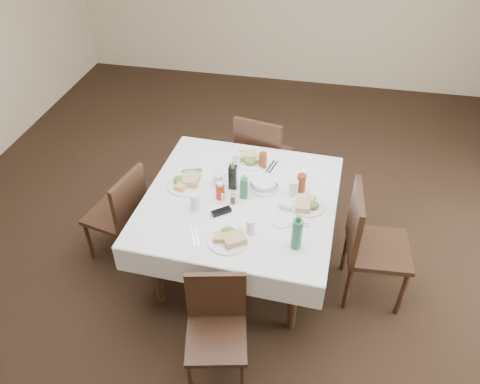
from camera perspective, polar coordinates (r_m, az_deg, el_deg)
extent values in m
plane|color=black|center=(4.30, -0.17, -6.68)|extent=(7.00, 7.00, 0.00)
cylinder|color=black|center=(3.69, -10.13, -9.35)|extent=(0.06, 0.06, 0.72)
cylinder|color=black|center=(4.40, -5.03, 0.68)|extent=(0.06, 0.06, 0.72)
cylinder|color=black|center=(3.49, 6.58, -12.57)|extent=(0.06, 0.06, 0.72)
cylinder|color=black|center=(4.24, 8.76, -1.47)|extent=(0.06, 0.06, 0.72)
cube|color=black|center=(3.65, 0.04, -1.00)|extent=(1.38, 1.38, 0.03)
cube|color=white|center=(3.63, 0.04, -0.74)|extent=(1.52, 1.52, 0.01)
cube|color=white|center=(4.27, 2.39, 4.24)|extent=(1.46, 0.07, 0.22)
cube|color=white|center=(3.21, -3.14, -10.41)|extent=(1.46, 0.07, 0.22)
cube|color=white|center=(3.65, 11.27, -3.82)|extent=(0.07, 1.46, 0.22)
cube|color=white|center=(3.90, -10.43, -0.32)|extent=(0.07, 1.46, 0.22)
cube|color=black|center=(4.60, 2.94, 4.42)|extent=(0.54, 0.54, 0.04)
cube|color=black|center=(4.30, 2.08, 5.69)|extent=(0.46, 0.13, 0.50)
cylinder|color=black|center=(4.84, 5.86, 2.84)|extent=(0.04, 0.04, 0.47)
cylinder|color=black|center=(4.54, 4.30, 0.13)|extent=(0.04, 0.04, 0.47)
cylinder|color=black|center=(4.95, 1.52, 3.91)|extent=(0.04, 0.04, 0.47)
cylinder|color=black|center=(4.65, -0.27, 1.32)|extent=(0.04, 0.04, 0.47)
cube|color=black|center=(3.22, -2.89, -17.45)|extent=(0.47, 0.47, 0.04)
cube|color=black|center=(3.15, -2.94, -12.54)|extent=(0.39, 0.12, 0.43)
cylinder|color=black|center=(3.31, -6.04, -21.82)|extent=(0.03, 0.03, 0.41)
cylinder|color=black|center=(3.49, -5.65, -16.91)|extent=(0.03, 0.03, 0.41)
cylinder|color=black|center=(3.30, 0.35, -21.85)|extent=(0.03, 0.03, 0.41)
cylinder|color=black|center=(3.48, 0.24, -16.91)|extent=(0.03, 0.03, 0.41)
cube|color=black|center=(3.77, 16.48, -6.68)|extent=(0.50, 0.50, 0.04)
cube|color=black|center=(3.55, 13.83, -3.54)|extent=(0.07, 0.48, 0.52)
cylinder|color=black|center=(3.85, 19.15, -11.55)|extent=(0.04, 0.04, 0.48)
cylinder|color=black|center=(3.77, 12.99, -11.26)|extent=(0.04, 0.04, 0.48)
cylinder|color=black|center=(4.12, 18.43, -7.18)|extent=(0.04, 0.04, 0.48)
cylinder|color=black|center=(4.04, 12.74, -6.81)|extent=(0.04, 0.04, 0.48)
cube|color=black|center=(4.11, -15.02, -2.68)|extent=(0.50, 0.50, 0.04)
cube|color=black|center=(3.87, -13.30, -0.94)|extent=(0.13, 0.42, 0.46)
cylinder|color=black|center=(4.45, -15.10, -2.67)|extent=(0.03, 0.03, 0.43)
cylinder|color=black|center=(4.27, -11.17, -4.05)|extent=(0.03, 0.03, 0.43)
cylinder|color=black|center=(4.26, -17.94, -5.63)|extent=(0.03, 0.03, 0.43)
cylinder|color=black|center=(4.07, -13.94, -7.22)|extent=(0.03, 0.03, 0.43)
cylinder|color=white|center=(4.01, 1.42, 3.83)|extent=(0.29, 0.29, 0.01)
cube|color=tan|center=(4.02, 0.91, 4.45)|extent=(0.18, 0.15, 0.05)
cube|color=gold|center=(3.98, 2.17, 4.01)|extent=(0.10, 0.08, 0.04)
ellipsoid|color=#357124|center=(3.95, 1.26, 3.81)|extent=(0.11, 0.10, 0.05)
cylinder|color=white|center=(3.28, -1.47, -5.87)|extent=(0.29, 0.29, 0.02)
cube|color=tan|center=(3.24, -0.71, -5.74)|extent=(0.19, 0.18, 0.05)
cube|color=gold|center=(3.26, -2.44, -5.55)|extent=(0.11, 0.10, 0.04)
ellipsoid|color=#357124|center=(3.29, -1.48, -4.88)|extent=(0.11, 0.10, 0.05)
cylinder|color=white|center=(3.58, 8.14, -1.67)|extent=(0.27, 0.27, 0.01)
cube|color=tan|center=(3.54, 7.66, -1.60)|extent=(0.12, 0.15, 0.04)
cube|color=gold|center=(3.60, 8.45, -0.93)|extent=(0.09, 0.10, 0.03)
ellipsoid|color=#357124|center=(3.55, 8.84, -1.53)|extent=(0.10, 0.09, 0.04)
cylinder|color=white|center=(3.77, -6.60, 0.88)|extent=(0.30, 0.30, 0.02)
cube|color=tan|center=(3.76, -5.97, 1.55)|extent=(0.13, 0.16, 0.05)
cube|color=gold|center=(3.71, -7.11, 0.74)|extent=(0.11, 0.12, 0.04)
ellipsoid|color=#357124|center=(3.77, -7.28, 1.50)|extent=(0.11, 0.10, 0.05)
cylinder|color=white|center=(3.93, -1.92, 2.94)|extent=(0.17, 0.17, 0.01)
cylinder|color=white|center=(3.43, 5.01, -3.62)|extent=(0.14, 0.14, 0.01)
cylinder|color=silver|center=(3.93, -0.42, 3.98)|extent=(0.06, 0.06, 0.12)
cylinder|color=silver|center=(3.30, 1.32, -4.22)|extent=(0.06, 0.06, 0.12)
cylinder|color=silver|center=(3.64, 6.54, 0.47)|extent=(0.07, 0.07, 0.13)
cylinder|color=silver|center=(3.50, -5.51, -1.19)|extent=(0.08, 0.08, 0.14)
cylinder|color=brown|center=(3.91, 2.81, 3.89)|extent=(0.07, 0.07, 0.14)
cylinder|color=brown|center=(3.68, 7.49, 1.11)|extent=(0.07, 0.07, 0.15)
cylinder|color=silver|center=(3.71, 2.91, 0.72)|extent=(0.22, 0.22, 0.04)
cylinder|color=white|center=(3.69, 2.92, 1.09)|extent=(0.20, 0.20, 0.04)
cube|color=black|center=(3.66, -0.87, 1.82)|extent=(0.06, 0.06, 0.21)
cone|color=silver|center=(3.59, -0.89, 3.48)|extent=(0.03, 0.03, 0.06)
cube|color=#246440|center=(3.58, 0.51, 0.49)|extent=(0.05, 0.05, 0.18)
cone|color=silver|center=(3.51, 0.52, 1.94)|extent=(0.03, 0.03, 0.05)
cylinder|color=#B52708|center=(3.59, -2.44, 0.06)|extent=(0.07, 0.07, 0.13)
cylinder|color=white|center=(3.54, -2.47, 0.99)|extent=(0.05, 0.05, 0.02)
cylinder|color=white|center=(3.59, -2.07, -0.56)|extent=(0.03, 0.03, 0.07)
cylinder|color=silver|center=(3.56, -2.08, -0.07)|extent=(0.03, 0.03, 0.01)
cylinder|color=#413021|center=(3.56, -0.89, -0.93)|extent=(0.04, 0.04, 0.07)
cylinder|color=silver|center=(3.53, -0.89, -0.41)|extent=(0.04, 0.04, 0.01)
cylinder|color=white|center=(3.76, -2.71, 1.05)|extent=(0.13, 0.13, 0.01)
cylinder|color=white|center=(3.74, -2.73, 1.61)|extent=(0.08, 0.08, 0.08)
cylinder|color=black|center=(3.72, -2.75, 1.97)|extent=(0.07, 0.07, 0.01)
torus|color=white|center=(3.76, -2.09, 1.86)|extent=(0.05, 0.05, 0.05)
cube|color=black|center=(3.48, -2.29, -2.39)|extent=(0.15, 0.13, 0.03)
cylinder|color=#246440|center=(3.18, 6.95, -5.12)|extent=(0.07, 0.07, 0.24)
cylinder|color=#246440|center=(3.09, 7.16, -3.25)|extent=(0.03, 0.03, 0.04)
cube|color=white|center=(3.53, 5.58, -1.74)|extent=(0.10, 0.07, 0.05)
cube|color=pink|center=(3.53, 5.59, -1.65)|extent=(0.08, 0.05, 0.02)
cube|color=silver|center=(3.95, 3.69, 3.11)|extent=(0.06, 0.19, 0.01)
cube|color=silver|center=(3.94, 4.08, 3.00)|extent=(0.06, 0.19, 0.01)
cube|color=silver|center=(3.31, -5.26, -5.56)|extent=(0.09, 0.17, 0.01)
cube|color=silver|center=(3.31, -5.73, -5.63)|extent=(0.09, 0.17, 0.01)
cube|color=silver|center=(3.41, 7.27, -4.19)|extent=(0.16, 0.05, 0.01)
cube|color=silver|center=(3.43, 7.22, -3.90)|extent=(0.16, 0.05, 0.01)
cube|color=silver|center=(3.93, -5.89, 2.70)|extent=(0.17, 0.07, 0.01)
cube|color=silver|center=(3.91, -5.87, 2.47)|extent=(0.17, 0.07, 0.01)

